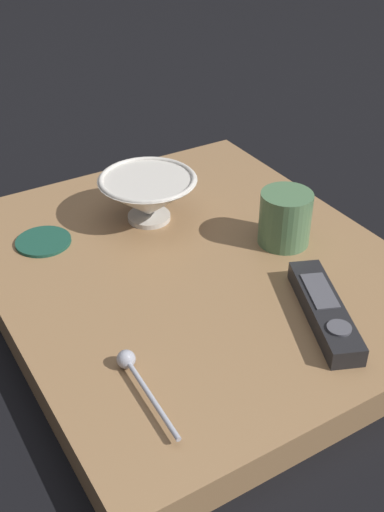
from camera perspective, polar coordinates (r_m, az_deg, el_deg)
name	(u,v)px	position (r m, az deg, el deg)	size (l,w,h in m)	color
ground_plane	(193,286)	(0.94, 0.09, -2.75)	(6.00, 6.00, 0.00)	black
table	(193,273)	(0.92, 0.09, -1.59)	(0.66, 0.55, 0.05)	#936D47
cereal_bowl	(150,195)	(0.99, -3.82, 5.51)	(0.15, 0.15, 0.07)	beige
coffee_mug	(285,218)	(0.94, 8.43, 3.40)	(0.08, 0.08, 0.08)	#4C724C
teaspoon	(133,370)	(0.73, -5.35, -10.23)	(0.14, 0.02, 0.02)	#A3A5B2
tv_remote_near	(324,310)	(0.82, 11.90, -4.81)	(0.19, 0.11, 0.03)	black
drink_coaster	(43,241)	(0.97, -13.32, 1.30)	(0.08, 0.08, 0.01)	#194738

